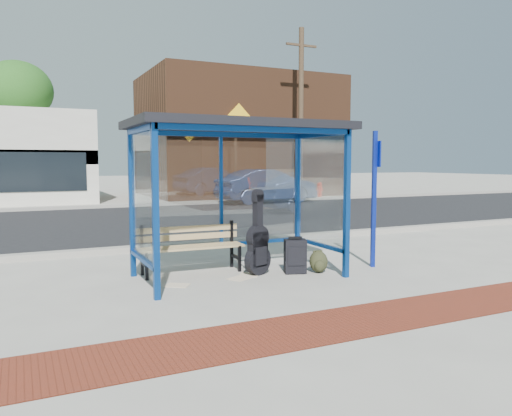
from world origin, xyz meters
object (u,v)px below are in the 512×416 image
bench (190,245)px  backpack (319,262)px  guitar_bag (258,246)px  parked_car (267,186)px  fire_hydrant (320,190)px  suitcase (295,256)px

bench → backpack: (1.89, -0.90, -0.29)m
guitar_bag → parked_car: bearing=43.6°
fire_hydrant → backpack: bearing=-122.7°
backpack → parked_car: bearing=89.4°
fire_hydrant → suitcase: bearing=-124.0°
bench → backpack: bearing=-23.3°
guitar_bag → fire_hydrant: (9.83, 13.51, -0.03)m
parked_car → fire_hydrant: bearing=-80.4°
bench → guitar_bag: 1.11m
backpack → bench: bearing=177.1°
guitar_bag → backpack: 1.05m
parked_car → backpack: bearing=151.1°
guitar_bag → fire_hydrant: bearing=34.7°
guitar_bag → suitcase: bearing=-35.0°
parked_car → fire_hydrant: parked_car is taller
guitar_bag → backpack: bearing=-35.7°
bench → guitar_bag: guitar_bag is taller
guitar_bag → parked_car: (6.48, 12.59, 0.27)m
suitcase → parked_car: bearing=84.0°
bench → fire_hydrant: bearing=52.3°
suitcase → backpack: (0.38, -0.12, -0.11)m
parked_car → fire_hydrant: (3.36, 0.92, -0.29)m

